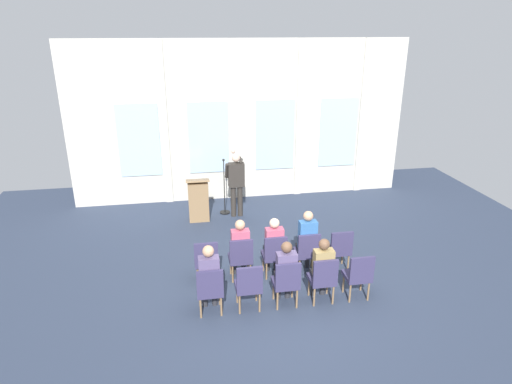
# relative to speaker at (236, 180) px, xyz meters

# --- Properties ---
(ground_plane) EXTENTS (14.65, 14.65, 0.00)m
(ground_plane) POSITION_rel_speaker_xyz_m (0.36, -4.25, -1.01)
(ground_plane) COLOR #2D384C
(rear_partition) EXTENTS (9.62, 0.14, 4.54)m
(rear_partition) POSITION_rel_speaker_xyz_m (0.40, 1.38, 1.23)
(rear_partition) COLOR beige
(rear_partition) RESTS_ON ground
(speaker) EXTENTS (0.51, 0.69, 1.73)m
(speaker) POSITION_rel_speaker_xyz_m (0.00, 0.00, 0.00)
(speaker) COLOR #332D28
(speaker) RESTS_ON ground
(mic_stand) EXTENTS (0.28, 0.28, 1.55)m
(mic_stand) POSITION_rel_speaker_xyz_m (-0.30, 0.23, -0.67)
(mic_stand) COLOR black
(mic_stand) RESTS_ON ground
(lectern) EXTENTS (0.60, 0.48, 1.16)m
(lectern) POSITION_rel_speaker_xyz_m (-1.02, -0.09, -0.46)
(lectern) COLOR #93724C
(lectern) RESTS_ON ground
(chair_r0_c0) EXTENTS (0.46, 0.44, 0.94)m
(chair_r0_c0) POSITION_rel_speaker_xyz_m (-1.02, -3.20, -0.47)
(chair_r0_c0) COLOR olive
(chair_r0_c0) RESTS_ON ground
(chair_r0_c1) EXTENTS (0.46, 0.44, 0.94)m
(chair_r0_c1) POSITION_rel_speaker_xyz_m (-0.33, -3.20, -0.47)
(chair_r0_c1) COLOR olive
(chair_r0_c1) RESTS_ON ground
(audience_r0_c1) EXTENTS (0.36, 0.39, 1.30)m
(audience_r0_c1) POSITION_rel_speaker_xyz_m (-0.33, -3.12, -0.29)
(audience_r0_c1) COLOR #2D2D33
(audience_r0_c1) RESTS_ON ground
(chair_r0_c2) EXTENTS (0.46, 0.44, 0.94)m
(chair_r0_c2) POSITION_rel_speaker_xyz_m (0.36, -3.20, -0.47)
(chair_r0_c2) COLOR olive
(chair_r0_c2) RESTS_ON ground
(audience_r0_c2) EXTENTS (0.36, 0.39, 1.28)m
(audience_r0_c2) POSITION_rel_speaker_xyz_m (0.36, -3.12, -0.30)
(audience_r0_c2) COLOR #2D2D33
(audience_r0_c2) RESTS_ON ground
(chair_r0_c3) EXTENTS (0.46, 0.44, 0.94)m
(chair_r0_c3) POSITION_rel_speaker_xyz_m (1.05, -3.20, -0.47)
(chair_r0_c3) COLOR olive
(chair_r0_c3) RESTS_ON ground
(audience_r0_c3) EXTENTS (0.36, 0.39, 1.38)m
(audience_r0_c3) POSITION_rel_speaker_xyz_m (1.05, -3.12, -0.24)
(audience_r0_c3) COLOR #2D2D33
(audience_r0_c3) RESTS_ON ground
(chair_r0_c4) EXTENTS (0.46, 0.44, 0.94)m
(chair_r0_c4) POSITION_rel_speaker_xyz_m (1.73, -3.20, -0.47)
(chair_r0_c4) COLOR olive
(chair_r0_c4) RESTS_ON ground
(chair_r1_c0) EXTENTS (0.46, 0.44, 0.94)m
(chair_r1_c0) POSITION_rel_speaker_xyz_m (-1.02, -4.23, -0.47)
(chair_r1_c0) COLOR olive
(chair_r1_c0) RESTS_ON ground
(audience_r1_c0) EXTENTS (0.36, 0.39, 1.34)m
(audience_r1_c0) POSITION_rel_speaker_xyz_m (-1.02, -4.15, -0.27)
(audience_r1_c0) COLOR #2D2D33
(audience_r1_c0) RESTS_ON ground
(chair_r1_c1) EXTENTS (0.46, 0.44, 0.94)m
(chair_r1_c1) POSITION_rel_speaker_xyz_m (-0.33, -4.23, -0.47)
(chair_r1_c1) COLOR olive
(chair_r1_c1) RESTS_ON ground
(chair_r1_c2) EXTENTS (0.46, 0.44, 0.94)m
(chair_r1_c2) POSITION_rel_speaker_xyz_m (0.36, -4.23, -0.47)
(chair_r1_c2) COLOR olive
(chair_r1_c2) RESTS_ON ground
(audience_r1_c2) EXTENTS (0.36, 0.39, 1.29)m
(audience_r1_c2) POSITION_rel_speaker_xyz_m (0.36, -4.15, -0.29)
(audience_r1_c2) COLOR #2D2D33
(audience_r1_c2) RESTS_ON ground
(chair_r1_c3) EXTENTS (0.46, 0.44, 0.94)m
(chair_r1_c3) POSITION_rel_speaker_xyz_m (1.05, -4.23, -0.47)
(chair_r1_c3) COLOR olive
(chair_r1_c3) RESTS_ON ground
(audience_r1_c3) EXTENTS (0.36, 0.39, 1.28)m
(audience_r1_c3) POSITION_rel_speaker_xyz_m (1.05, -4.15, -0.29)
(audience_r1_c3) COLOR #2D2D33
(audience_r1_c3) RESTS_ON ground
(chair_r1_c4) EXTENTS (0.46, 0.44, 0.94)m
(chair_r1_c4) POSITION_rel_speaker_xyz_m (1.73, -4.23, -0.47)
(chair_r1_c4) COLOR olive
(chair_r1_c4) RESTS_ON ground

